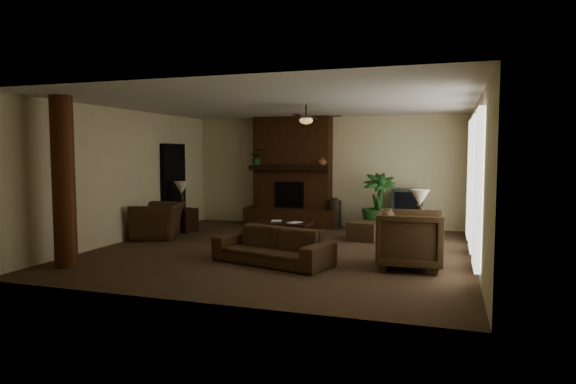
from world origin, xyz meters
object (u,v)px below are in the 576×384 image
(coffee_table, at_px, (282,225))
(lamp_left, at_px, (181,190))
(sofa, at_px, (272,240))
(side_table_right, at_px, (419,239))
(armchair_right, at_px, (411,237))
(armchair_left, at_px, (158,215))
(tv_stand, at_px, (405,221))
(ottoman, at_px, (363,231))
(log_column, at_px, (64,182))
(lamp_right, at_px, (420,200))
(floor_vase, at_px, (334,211))
(floor_plant, at_px, (378,216))
(side_table_left, at_px, (184,220))

(coffee_table, distance_m, lamp_left, 2.90)
(sofa, distance_m, lamp_left, 4.20)
(sofa, height_order, side_table_right, sofa)
(lamp_left, bearing_deg, armchair_right, -22.18)
(lamp_left, height_order, side_table_right, lamp_left)
(coffee_table, relative_size, side_table_right, 2.18)
(side_table_right, bearing_deg, armchair_left, 179.61)
(lamp_left, bearing_deg, coffee_table, -13.24)
(tv_stand, bearing_deg, lamp_left, 176.26)
(armchair_right, height_order, ottoman, armchair_right)
(tv_stand, height_order, side_table_right, side_table_right)
(log_column, bearing_deg, sofa, 21.64)
(log_column, relative_size, lamp_right, 4.31)
(armchair_left, distance_m, lamp_right, 5.63)
(tv_stand, distance_m, lamp_right, 2.82)
(side_table_right, relative_size, lamp_right, 0.85)
(log_column, bearing_deg, armchair_right, 16.63)
(sofa, distance_m, coffee_table, 2.01)
(floor_vase, bearing_deg, tv_stand, 4.72)
(armchair_right, distance_m, tv_stand, 3.96)
(log_column, distance_m, coffee_table, 4.31)
(ottoman, height_order, side_table_right, side_table_right)
(lamp_left, relative_size, lamp_right, 1.00)
(floor_plant, height_order, side_table_left, floor_plant)
(sofa, xyz_separation_m, lamp_right, (2.32, 1.62, 0.60))
(log_column, relative_size, lamp_left, 4.31)
(side_table_left, distance_m, lamp_right, 5.64)
(armchair_right, bearing_deg, log_column, 103.43)
(ottoman, bearing_deg, floor_plant, 80.62)
(floor_plant, bearing_deg, tv_stand, 40.96)
(sofa, distance_m, floor_vase, 4.15)
(armchair_right, height_order, side_table_right, armchair_right)
(armchair_right, distance_m, side_table_left, 5.89)
(sofa, height_order, coffee_table, sofa)
(side_table_left, bearing_deg, floor_vase, 25.05)
(side_table_left, bearing_deg, tv_stand, 18.65)
(log_column, distance_m, lamp_right, 6.21)
(log_column, xyz_separation_m, side_table_left, (-0.02, 3.85, -1.12))
(floor_vase, height_order, lamp_left, lamp_left)
(side_table_left, distance_m, lamp_left, 0.73)
(sofa, height_order, tv_stand, sofa)
(floor_plant, relative_size, side_table_left, 2.55)
(side_table_left, xyz_separation_m, lamp_right, (5.51, -0.98, 0.73))
(floor_plant, distance_m, lamp_left, 4.72)
(floor_plant, height_order, lamp_left, lamp_left)
(side_table_left, bearing_deg, side_table_right, -10.06)
(sofa, relative_size, ottoman, 3.43)
(armchair_right, relative_size, side_table_left, 1.89)
(armchair_left, bearing_deg, side_table_left, 154.32)
(ottoman, bearing_deg, lamp_left, -178.34)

